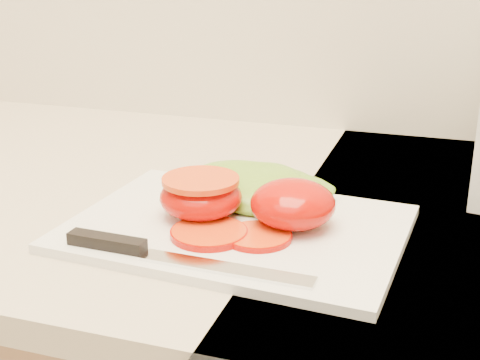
% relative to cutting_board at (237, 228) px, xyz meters
% --- Properties ---
extents(cutting_board, '(0.35, 0.26, 0.01)m').
position_rel_cutting_board_xyz_m(cutting_board, '(0.00, 0.00, 0.00)').
color(cutting_board, white).
rests_on(cutting_board, counter).
extents(tomato_half_dome, '(0.09, 0.09, 0.05)m').
position_rel_cutting_board_xyz_m(tomato_half_dome, '(0.06, 0.01, 0.03)').
color(tomato_half_dome, '#BD1200').
rests_on(tomato_half_dome, cutting_board).
extents(tomato_half_cut, '(0.09, 0.09, 0.04)m').
position_rel_cutting_board_xyz_m(tomato_half_cut, '(-0.04, 0.01, 0.03)').
color(tomato_half_cut, '#BD1200').
rests_on(tomato_half_cut, cutting_board).
extents(tomato_slice_0, '(0.07, 0.07, 0.01)m').
position_rel_cutting_board_xyz_m(tomato_slice_0, '(-0.02, -0.04, 0.01)').
color(tomato_slice_0, '#EF5809').
rests_on(tomato_slice_0, cutting_board).
extents(tomato_slice_1, '(0.07, 0.07, 0.01)m').
position_rel_cutting_board_xyz_m(tomato_slice_1, '(0.03, -0.03, 0.01)').
color(tomato_slice_1, '#EF5809').
rests_on(tomato_slice_1, cutting_board).
extents(lettuce_leaf_0, '(0.16, 0.11, 0.03)m').
position_rel_cutting_board_xyz_m(lettuce_leaf_0, '(-0.01, 0.07, 0.02)').
color(lettuce_leaf_0, '#86C133').
rests_on(lettuce_leaf_0, cutting_board).
extents(lettuce_leaf_1, '(0.13, 0.11, 0.02)m').
position_rel_cutting_board_xyz_m(lettuce_leaf_1, '(0.03, 0.07, 0.02)').
color(lettuce_leaf_1, '#86C133').
rests_on(lettuce_leaf_1, cutting_board).
extents(knife, '(0.25, 0.03, 0.01)m').
position_rel_cutting_board_xyz_m(knife, '(-0.05, -0.10, 0.01)').
color(knife, silver).
rests_on(knife, cutting_board).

